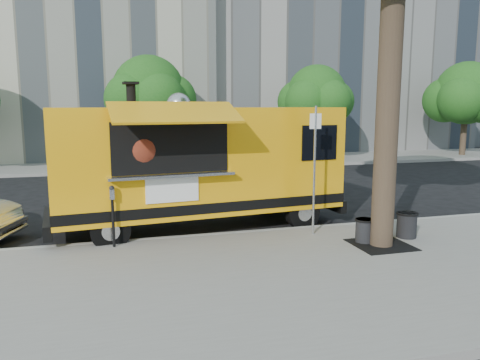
# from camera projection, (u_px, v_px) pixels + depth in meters

# --- Properties ---
(ground) EXTENTS (120.00, 120.00, 0.00)m
(ground) POSITION_uv_depth(u_px,v_px,m) (233.00, 228.00, 12.16)
(ground) COLOR black
(ground) RESTS_ON ground
(sidewalk) EXTENTS (60.00, 6.00, 0.15)m
(sidewalk) POSITION_uv_depth(u_px,v_px,m) (290.00, 280.00, 8.35)
(sidewalk) COLOR gray
(sidewalk) RESTS_ON ground
(curb) EXTENTS (60.00, 0.14, 0.16)m
(curb) POSITION_uv_depth(u_px,v_px,m) (243.00, 235.00, 11.27)
(curb) COLOR #999993
(curb) RESTS_ON ground
(far_sidewalk) EXTENTS (60.00, 5.00, 0.15)m
(far_sidewalk) POSITION_uv_depth(u_px,v_px,m) (169.00, 164.00, 24.99)
(far_sidewalk) COLOR gray
(far_sidewalk) RESTS_ON ground
(building_mid) EXTENTS (20.00, 14.00, 20.00)m
(building_mid) POSITION_uv_depth(u_px,v_px,m) (308.00, 15.00, 35.66)
(building_mid) COLOR gray
(building_mid) RESTS_ON ground
(tree_well) EXTENTS (1.20, 1.20, 0.02)m
(tree_well) POSITION_uv_depth(u_px,v_px,m) (381.00, 245.00, 10.17)
(tree_well) COLOR black
(tree_well) RESTS_ON sidewalk
(far_tree_b) EXTENTS (3.60, 3.60, 5.50)m
(far_tree_b) POSITION_uv_depth(u_px,v_px,m) (149.00, 92.00, 23.37)
(far_tree_b) COLOR #33261C
(far_tree_b) RESTS_ON far_sidewalk
(far_tree_c) EXTENTS (3.24, 3.24, 5.21)m
(far_tree_c) POSITION_uv_depth(u_px,v_px,m) (316.00, 95.00, 25.50)
(far_tree_c) COLOR #33261C
(far_tree_c) RESTS_ON far_sidewalk
(far_tree_d) EXTENTS (3.78, 3.78, 5.64)m
(far_tree_d) POSITION_uv_depth(u_px,v_px,m) (467.00, 93.00, 28.33)
(far_tree_d) COLOR #33261C
(far_tree_d) RESTS_ON far_sidewalk
(sign_post) EXTENTS (0.28, 0.06, 3.00)m
(sign_post) POSITION_uv_depth(u_px,v_px,m) (314.00, 163.00, 10.81)
(sign_post) COLOR silver
(sign_post) RESTS_ON sidewalk
(parking_meter) EXTENTS (0.11, 0.11, 1.33)m
(parking_meter) POSITION_uv_depth(u_px,v_px,m) (113.00, 209.00, 9.93)
(parking_meter) COLOR black
(parking_meter) RESTS_ON sidewalk
(food_truck) EXTENTS (7.62, 4.01, 3.68)m
(food_truck) POSITION_uv_depth(u_px,v_px,m) (198.00, 162.00, 11.82)
(food_truck) COLOR #FFAB0D
(food_truck) RESTS_ON ground
(trash_bin_left) EXTENTS (0.48, 0.48, 0.58)m
(trash_bin_left) POSITION_uv_depth(u_px,v_px,m) (407.00, 224.00, 10.73)
(trash_bin_left) COLOR black
(trash_bin_left) RESTS_ON sidewalk
(trash_bin_right) EXTENTS (0.44, 0.44, 0.53)m
(trash_bin_right) POSITION_uv_depth(u_px,v_px,m) (365.00, 230.00, 10.34)
(trash_bin_right) COLOR black
(trash_bin_right) RESTS_ON sidewalk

